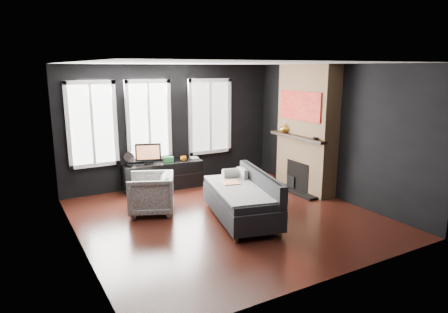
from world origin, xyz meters
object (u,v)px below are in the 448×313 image
sofa (241,196)px  armchair (151,192)px  book (190,153)px  mantel_vase (284,128)px  mug (183,158)px  monitor (148,152)px  media_console (162,175)px

sofa → armchair: (-1.26, 1.09, -0.02)m
book → mantel_vase: (1.71, -1.23, 0.61)m
armchair → mug: bearing=158.8°
book → mug: bearing=-147.2°
mug → monitor: bearing=168.9°
sofa → mantel_vase: (1.89, 1.24, 0.91)m
media_console → book: bearing=6.1°
media_console → monitor: 0.62m
media_console → armchair: bearing=-115.5°
sofa → mantel_vase: size_ratio=9.42×
sofa → media_console: size_ratio=1.13×
media_console → book: size_ratio=7.24×
sofa → monitor: (-0.82, 2.46, 0.42)m
mantel_vase → mug: bearing=151.2°
sofa → armchair: 1.66m
armchair → book: 2.01m
media_console → mantel_vase: mantel_vase is taller
armchair → book: book is taller
monitor → book: bearing=17.7°
armchair → monitor: size_ratio=1.46×
armchair → monitor: (0.44, 1.37, 0.44)m
armchair → mantel_vase: bearing=116.0°
sofa → media_console: sofa is taller
media_console → monitor: (-0.30, 0.03, 0.55)m
armchair → media_console: 1.53m
book → monitor: bearing=-179.7°
mug → book: 0.29m
armchair → book: (1.44, 1.38, 0.31)m
sofa → monitor: monitor is taller
mug → mantel_vase: (1.95, -1.07, 0.67)m
monitor → mug: bearing=6.3°
sofa → armchair: bearing=152.5°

